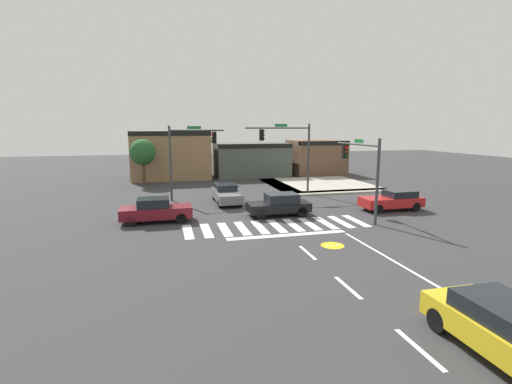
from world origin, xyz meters
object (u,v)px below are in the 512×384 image
(car_maroon, at_px, (156,210))
(car_yellow, at_px, (506,329))
(car_red, at_px, (393,200))
(roadside_tree, at_px, (143,153))
(traffic_signal_southeast, at_px, (361,162))
(traffic_signal_northwest, at_px, (189,149))
(traffic_signal_northeast, at_px, (288,145))
(car_gray, at_px, (226,194))
(car_black, at_px, (279,204))

(car_maroon, xyz_separation_m, car_yellow, (8.98, -16.52, 0.01))
(car_red, bearing_deg, roadside_tree, -42.37)
(car_maroon, xyz_separation_m, car_red, (16.43, -0.53, -0.03))
(traffic_signal_southeast, height_order, car_red, traffic_signal_southeast)
(traffic_signal_northwest, height_order, car_red, traffic_signal_northwest)
(traffic_signal_northeast, distance_m, traffic_signal_northwest, 8.38)
(car_gray, xyz_separation_m, car_yellow, (3.70, -21.47, 0.04))
(roadside_tree, bearing_deg, car_black, -59.29)
(traffic_signal_southeast, xyz_separation_m, roadside_tree, (-14.42, 17.66, -0.26))
(car_yellow, bearing_deg, roadside_tree, 17.87)
(roadside_tree, bearing_deg, traffic_signal_northwest, -65.37)
(car_gray, relative_size, car_red, 1.08)
(traffic_signal_northwest, relative_size, car_gray, 1.29)
(traffic_signal_northeast, bearing_deg, roadside_tree, -35.11)
(car_gray, bearing_deg, traffic_signal_northwest, -125.89)
(traffic_signal_northwest, height_order, car_black, traffic_signal_northwest)
(car_maroon, distance_m, car_yellow, 18.81)
(car_gray, distance_m, roadside_tree, 13.00)
(roadside_tree, bearing_deg, traffic_signal_northeast, -35.11)
(car_yellow, bearing_deg, car_black, 3.32)
(car_maroon, height_order, car_gray, car_maroon)
(car_black, distance_m, roadside_tree, 18.72)
(traffic_signal_northwest, relative_size, car_yellow, 1.42)
(car_yellow, relative_size, roadside_tree, 0.90)
(traffic_signal_northwest, bearing_deg, car_red, -28.20)
(traffic_signal_southeast, distance_m, car_yellow, 15.44)
(traffic_signal_northeast, relative_size, traffic_signal_southeast, 1.14)
(traffic_signal_northeast, distance_m, traffic_signal_southeast, 9.13)
(traffic_signal_southeast, height_order, car_yellow, traffic_signal_southeast)
(traffic_signal_northwest, xyz_separation_m, roadside_tree, (-4.08, 8.91, -0.78))
(traffic_signal_southeast, relative_size, car_maroon, 1.25)
(car_gray, xyz_separation_m, car_red, (11.15, -5.48, -0.01))
(car_yellow, xyz_separation_m, roadside_tree, (-10.41, 32.29, 2.59))
(traffic_signal_northeast, bearing_deg, traffic_signal_southeast, 102.38)
(car_yellow, bearing_deg, car_gray, 9.77)
(car_red, bearing_deg, car_maroon, -1.86)
(traffic_signal_northwest, height_order, car_yellow, traffic_signal_northwest)
(car_red, distance_m, roadside_tree, 24.33)
(car_red, bearing_deg, car_yellow, 65.01)
(traffic_signal_northeast, xyz_separation_m, car_black, (-3.00, -7.17, -3.58))
(traffic_signal_northeast, xyz_separation_m, roadside_tree, (-12.46, 8.76, -0.98))
(car_red, bearing_deg, car_gray, -26.19)
(car_black, height_order, car_yellow, car_black)
(traffic_signal_southeast, height_order, roadside_tree, traffic_signal_southeast)
(roadside_tree, bearing_deg, car_red, -42.37)
(traffic_signal_northwest, xyz_separation_m, car_red, (13.78, -7.39, -3.42))
(car_black, height_order, car_red, car_black)
(car_gray, relative_size, car_yellow, 1.11)
(car_maroon, distance_m, car_red, 16.44)
(traffic_signal_northeast, height_order, roadside_tree, traffic_signal_northeast)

